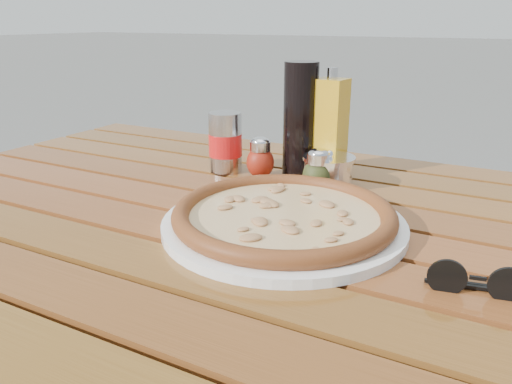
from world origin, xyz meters
The scene contains 10 objects.
table centered at (0.00, 0.00, 0.67)m, with size 1.40×0.90×0.75m.
plate centered at (0.07, -0.03, 0.76)m, with size 0.36×0.36×0.01m, color white.
pizza centered at (0.07, -0.03, 0.77)m, with size 0.44×0.44×0.03m.
pepper_shaker centered at (-0.07, 0.18, 0.79)m, with size 0.06×0.06×0.08m.
oregano_shaker centered at (0.06, 0.15, 0.79)m, with size 0.07×0.07×0.08m.
dark_bottle centered at (-0.01, 0.23, 0.86)m, with size 0.07×0.07×0.22m, color black.
soda_can centered at (-0.16, 0.18, 0.81)m, with size 0.09×0.09×0.12m.
olive_oil_cruet centered at (0.04, 0.25, 0.85)m, with size 0.06×0.06×0.21m.
parmesan_tin centered at (0.06, 0.18, 0.78)m, with size 0.10×0.10×0.07m.
sunglasses centered at (0.34, -0.10, 0.77)m, with size 0.11×0.04×0.04m.
Camera 1 is at (0.36, -0.65, 1.05)m, focal length 35.00 mm.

